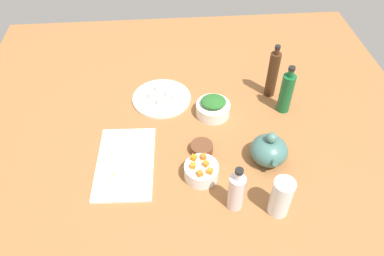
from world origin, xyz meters
TOP-DOWN VIEW (x-y plane):
  - tabletop at (0.00, 0.00)cm, footprint 190.00×190.00cm
  - cutting_board at (11.56, -25.58)cm, footprint 35.06×22.35cm
  - plate_tofu at (-23.75, -11.40)cm, footprint 25.44×25.44cm
  - bowl_greens at (-12.59, 9.80)cm, footprint 14.11×14.11cm
  - bowl_carrots at (19.59, 1.69)cm, footprint 12.14×12.14cm
  - bowl_small_side at (7.73, 3.04)cm, footprint 8.51×8.51cm
  - teapot at (13.90, 26.89)cm, footprint 15.45×13.71cm
  - bottle_0 at (-13.01, 39.76)cm, footprint 5.37×5.37cm
  - bottle_1 at (-23.51, 36.33)cm, footprint 4.53×4.53cm
  - bottle_2 at (32.36, 11.54)cm, footprint 5.30×5.30cm
  - drinking_glass_0 at (35.45, 25.39)cm, footprint 6.91×6.91cm
  - carrot_cube_0 at (23.32, 0.76)cm, footprint 2.35×2.35cm
  - carrot_cube_1 at (19.78, -1.30)cm, footprint 2.19×2.19cm
  - carrot_cube_2 at (19.31, 3.17)cm, footprint 2.54×2.54cm
  - carrot_cube_3 at (16.08, 2.70)cm, footprint 2.20×2.20cm
  - carrot_cube_4 at (22.59, 4.25)cm, footprint 2.43×2.43cm
  - carrot_cube_5 at (16.24, -0.73)cm, footprint 2.45×2.45cm
  - chopped_greens_mound at (-12.59, 9.80)cm, footprint 10.34×11.19cm
  - tofu_cube_0 at (-28.91, -12.81)cm, footprint 2.27×2.27cm
  - tofu_cube_1 at (-24.62, -8.40)cm, footprint 2.70×2.70cm
  - tofu_cube_2 at (-24.00, -16.09)cm, footprint 2.99×2.99cm
  - tofu_cube_3 at (-23.51, -12.57)cm, footprint 3.08×3.08cm
  - tofu_cube_4 at (-19.69, -12.43)cm, footprint 2.73×2.73cm
  - tofu_cube_5 at (-18.82, -8.82)cm, footprint 2.83×2.83cm
  - tofu_cube_6 at (-21.85, -6.18)cm, footprint 3.09×3.09cm
  - dumpling_0 at (3.20, -24.71)cm, footprint 5.83×5.12cm
  - dumpling_1 at (2.89, -31.54)cm, footprint 6.55×6.66cm
  - dumpling_2 at (19.15, -28.36)cm, footprint 7.01×6.50cm
  - dumpling_3 at (7.41, -20.26)cm, footprint 5.44×5.56cm

SIDE VIEW (x-z plane):
  - tabletop at x=0.00cm, z-range 0.00..3.00cm
  - cutting_board at x=11.56cm, z-range 3.00..4.00cm
  - plate_tofu at x=-23.75cm, z-range 3.00..4.20cm
  - bowl_small_side at x=7.73cm, z-range 3.00..6.48cm
  - dumpling_0 at x=3.20cm, z-range 4.00..6.15cm
  - tofu_cube_0 at x=-28.91cm, z-range 4.20..6.40cm
  - tofu_cube_1 at x=-24.62cm, z-range 4.20..6.40cm
  - tofu_cube_2 at x=-24.00cm, z-range 4.20..6.40cm
  - tofu_cube_3 at x=-23.51cm, z-range 4.20..6.40cm
  - tofu_cube_4 at x=-19.69cm, z-range 4.20..6.40cm
  - tofu_cube_5 at x=-18.82cm, z-range 4.20..6.40cm
  - tofu_cube_6 at x=-21.85cm, z-range 4.20..6.40cm
  - dumpling_2 at x=19.15cm, z-range 4.00..6.60cm
  - dumpling_3 at x=7.41cm, z-range 4.00..6.71cm
  - dumpling_1 at x=2.89cm, z-range 4.00..7.14cm
  - bowl_greens at x=-12.59cm, z-range 3.00..8.35cm
  - bowl_carrots at x=19.59cm, z-range 3.00..8.68cm
  - teapot at x=13.90cm, z-range 1.46..15.20cm
  - carrot_cube_0 at x=23.32cm, z-range 8.68..10.48cm
  - carrot_cube_1 at x=19.78cm, z-range 8.68..10.48cm
  - carrot_cube_2 at x=19.31cm, z-range 8.68..10.48cm
  - carrot_cube_3 at x=16.08cm, z-range 8.68..10.48cm
  - carrot_cube_4 at x=22.59cm, z-range 8.68..10.48cm
  - carrot_cube_5 at x=16.24cm, z-range 8.68..10.48cm
  - chopped_greens_mound at x=-12.59cm, z-range 8.35..11.38cm
  - drinking_glass_0 at x=35.45cm, z-range 3.00..17.88cm
  - bottle_2 at x=32.36cm, z-range 1.40..20.25cm
  - bottle_0 at x=-13.01cm, z-range 1.38..23.24cm
  - bottle_1 at x=-23.51cm, z-range 1.58..26.43cm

